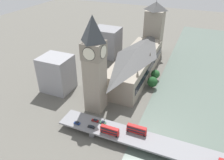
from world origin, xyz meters
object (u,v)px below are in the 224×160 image
clock_tower (94,64)px  victoria_tower (154,28)px  double_decker_bus_rear (137,129)px  car_northbound_lead (103,122)px  road_bridge (182,152)px  double_decker_bus_mid (110,130)px  car_northbound_tail (77,123)px  car_southbound_mid (95,121)px  car_southbound_lead (91,127)px  parliament_hall (136,63)px

clock_tower → victoria_tower: (-11.36, -115.50, -8.35)m
double_decker_bus_rear → car_northbound_lead: 21.63m
road_bridge → double_decker_bus_mid: bearing=5.0°
car_northbound_tail → car_southbound_mid: size_ratio=0.85×
double_decker_bus_rear → clock_tower: bearing=-26.8°
double_decker_bus_rear → double_decker_bus_mid: bearing=25.7°
car_northbound_lead → car_southbound_lead: (4.72, 6.22, -0.04)m
victoria_tower → car_northbound_lead: (-2.40, 133.55, -21.12)m
clock_tower → car_southbound_lead: size_ratio=14.70×
car_southbound_mid → double_decker_bus_rear: bearing=-178.9°
car_southbound_mid → road_bridge: bearing=177.0°
double_decker_bus_rear → car_southbound_lead: double_decker_bus_rear is taller
victoria_tower → double_decker_bus_rear: (-23.93, 133.33, -19.05)m
parliament_hall → double_decker_bus_mid: 81.58m
road_bridge → double_decker_bus_mid: double_decker_bus_mid is taller
road_bridge → car_northbound_tail: size_ratio=38.13×
parliament_hall → car_southbound_lead: (2.38, 80.48, -7.31)m
clock_tower → double_decker_bus_mid: (-21.21, 24.61, -27.45)m
parliament_hall → victoria_tower: victoria_tower is taller
victoria_tower → car_northbound_tail: 142.35m
clock_tower → car_northbound_lead: (-13.76, 18.04, -29.47)m
parliament_hall → car_northbound_tail: bearing=81.5°
car_northbound_tail → car_southbound_mid: (-9.21, -6.42, -0.03)m
car_northbound_lead → car_southbound_mid: size_ratio=0.84×
victoria_tower → car_northbound_tail: victoria_tower is taller
parliament_hall → road_bridge: parliament_hall is taller
car_northbound_tail → parliament_hall: bearing=-98.5°
double_decker_bus_mid → road_bridge: bearing=-175.0°
double_decker_bus_rear → car_southbound_mid: 26.84m
parliament_hall → car_southbound_lead: 80.85m
double_decker_bus_rear → car_northbound_tail: 36.68m
car_southbound_mid → car_southbound_lead: bearing=94.8°
car_northbound_lead → car_southbound_mid: (5.22, 0.29, -0.02)m
double_decker_bus_rear → car_northbound_tail: double_decker_bus_rear is taller
road_bridge → double_decker_bus_mid: size_ratio=13.03×
victoria_tower → car_southbound_mid: size_ratio=12.78×
double_decker_bus_mid → double_decker_bus_rear: bearing=-154.3°
parliament_hall → car_northbound_lead: bearing=91.8°
clock_tower → double_decker_bus_rear: (-35.29, 17.83, -27.40)m
parliament_hall → clock_tower: (11.41, 56.22, 22.20)m
car_southbound_lead → car_southbound_mid: 5.95m
car_northbound_tail → victoria_tower: bearing=-94.9°
victoria_tower → car_northbound_lead: victoria_tower is taller
clock_tower → car_southbound_mid: 35.76m
victoria_tower → car_southbound_lead: 141.38m
car_northbound_lead → double_decker_bus_rear: bearing=-179.4°
victoria_tower → car_northbound_tail: bearing=85.1°
double_decker_bus_mid → car_northbound_tail: 21.98m
clock_tower → car_southbound_lead: bearing=110.4°
clock_tower → road_bridge: bearing=161.1°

